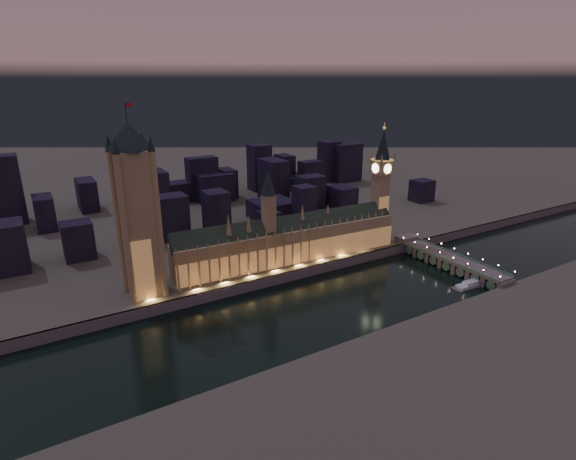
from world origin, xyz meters
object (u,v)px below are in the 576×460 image
westminster_bridge (446,260)px  river_boat (475,283)px  elizabeth_tower (381,177)px  palace_of_westminster (289,240)px  victoria_tower (136,205)px

westminster_bridge → river_boat: size_ratio=2.65×
elizabeth_tower → river_boat: size_ratio=2.58×
palace_of_westminster → westminster_bridge: size_ratio=1.79×
westminster_bridge → palace_of_westminster: bearing=151.3°
palace_of_westminster → elizabeth_tower: bearing=0.1°
victoria_tower → river_boat: size_ratio=3.10×
palace_of_westminster → river_boat: 151.94m
palace_of_westminster → elizabeth_tower: elizabeth_tower is taller
victoria_tower → westminster_bridge: size_ratio=1.17×
palace_of_westminster → river_boat: size_ratio=4.74×
victoria_tower → westminster_bridge: victoria_tower is taller
elizabeth_tower → westminster_bridge: elizabeth_tower is taller
elizabeth_tower → victoria_tower: bearing=180.0°
westminster_bridge → river_boat: (-9.35, -37.01, -4.43)m
westminster_bridge → elizabeth_tower: bearing=108.1°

